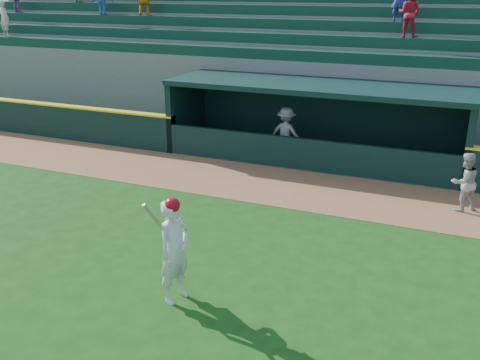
{
  "coord_description": "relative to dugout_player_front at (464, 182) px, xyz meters",
  "views": [
    {
      "loc": [
        4.3,
        -8.55,
        5.3
      ],
      "look_at": [
        0.0,
        1.6,
        1.3
      ],
      "focal_mm": 40.0,
      "sensor_mm": 36.0,
      "label": 1
    }
  ],
  "objects": [
    {
      "name": "stands",
      "position": [
        -4.62,
        7.54,
        1.65
      ],
      "size": [
        34.5,
        6.25,
        7.5
      ],
      "color": "slate",
      "rests_on": "ground"
    },
    {
      "name": "batter_at_plate",
      "position": [
        -4.59,
        -6.35,
        0.23
      ],
      "size": [
        0.62,
        0.84,
        1.97
      ],
      "color": "silver",
      "rests_on": "ground"
    },
    {
      "name": "dugout_player_inside",
      "position": [
        -5.41,
        2.36,
        0.1
      ],
      "size": [
        1.16,
        0.75,
        1.7
      ],
      "primitive_type": "imported",
      "rotation": [
        0.0,
        0.0,
        3.03
      ],
      "color": "#A7A7A2",
      "rests_on": "ground"
    },
    {
      "name": "dugout_player_front",
      "position": [
        0.0,
        0.0,
        0.0
      ],
      "size": [
        0.92,
        0.9,
        1.5
      ],
      "primitive_type": "imported",
      "rotation": [
        0.0,
        0.0,
        3.82
      ],
      "color": "#A6A6A1",
      "rests_on": "ground"
    },
    {
      "name": "warning_track",
      "position": [
        -4.58,
        -0.13,
        -0.74
      ],
      "size": [
        40.0,
        3.0,
        0.01
      ],
      "primitive_type": "cube",
      "color": "brown",
      "rests_on": "ground"
    },
    {
      "name": "ground",
      "position": [
        -4.58,
        -5.03,
        -0.75
      ],
      "size": [
        120.0,
        120.0,
        0.0
      ],
      "primitive_type": "plane",
      "color": "#164310",
      "rests_on": "ground"
    },
    {
      "name": "dugout",
      "position": [
        -4.58,
        2.98,
        0.61
      ],
      "size": [
        9.4,
        2.8,
        2.46
      ],
      "color": "slate",
      "rests_on": "ground"
    }
  ]
}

